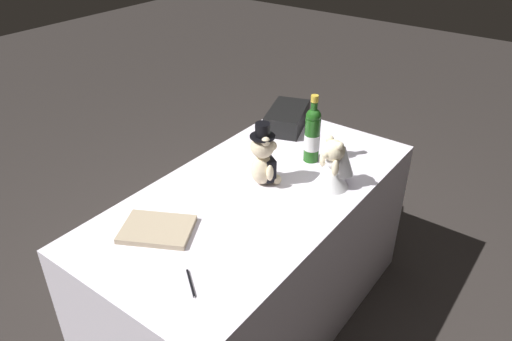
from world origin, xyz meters
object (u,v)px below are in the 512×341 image
object	(u,v)px
champagne_bottle	(312,134)
signing_pen	(191,284)
gift_case_black	(287,118)
guestbook	(157,229)
teddy_bear_bride	(335,165)
teddy_bear_groom	(264,158)

from	to	relation	value
champagne_bottle	signing_pen	distance (m)	0.97
gift_case_black	signing_pen	bearing A→B (deg)	18.91
champagne_bottle	guestbook	bearing A→B (deg)	-12.70
teddy_bear_bride	guestbook	bearing A→B (deg)	-28.77
champagne_bottle	gift_case_black	size ratio (longest dim) A/B	0.91
gift_case_black	guestbook	size ratio (longest dim) A/B	1.37
teddy_bear_bride	guestbook	world-z (taller)	teddy_bear_bride
signing_pen	guestbook	xyz separation A→B (m)	(-0.13, -0.30, 0.01)
teddy_bear_groom	guestbook	world-z (taller)	teddy_bear_groom
champagne_bottle	signing_pen	size ratio (longest dim) A/B	2.90
teddy_bear_groom	teddy_bear_bride	xyz separation A→B (m)	(-0.17, 0.26, -0.02)
teddy_bear_groom	gift_case_black	xyz separation A→B (m)	(-0.53, -0.23, -0.07)
teddy_bear_bride	champagne_bottle	world-z (taller)	champagne_bottle
guestbook	teddy_bear_groom	bearing A→B (deg)	138.58
teddy_bear_groom	guestbook	bearing A→B (deg)	-13.12
teddy_bear_groom	champagne_bottle	world-z (taller)	champagne_bottle
teddy_bear_bride	gift_case_black	distance (m)	0.61
teddy_bear_groom	guestbook	xyz separation A→B (m)	(0.52, -0.12, -0.11)
champagne_bottle	guestbook	xyz separation A→B (m)	(0.82, -0.18, -0.13)
gift_case_black	teddy_bear_groom	bearing A→B (deg)	23.42
teddy_bear_bride	signing_pen	bearing A→B (deg)	-5.63
teddy_bear_groom	gift_case_black	world-z (taller)	teddy_bear_groom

